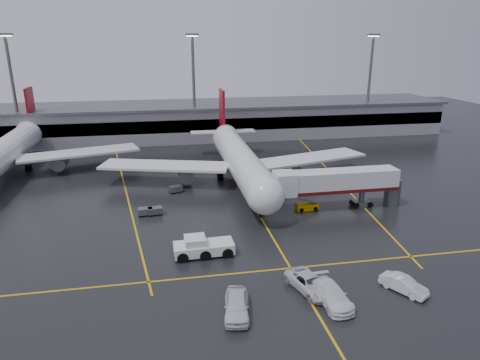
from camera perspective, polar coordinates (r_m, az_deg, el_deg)
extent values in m
plane|color=black|center=(68.48, 1.34, -2.57)|extent=(220.00, 220.00, 0.00)
cube|color=gold|center=(68.47, 1.34, -2.56)|extent=(0.25, 90.00, 0.02)
cube|color=gold|center=(49.16, 6.72, -11.52)|extent=(60.00, 0.25, 0.02)
cube|color=gold|center=(76.86, -15.01, -0.85)|extent=(9.99, 69.35, 0.02)
cube|color=gold|center=(82.73, 12.18, 0.72)|extent=(7.57, 69.64, 0.02)
cube|color=gray|center=(113.25, -3.69, 7.85)|extent=(120.00, 18.00, 8.00)
cube|color=black|center=(104.58, -3.10, 7.27)|extent=(120.00, 0.40, 3.00)
cube|color=#595B60|center=(112.56, -3.74, 10.00)|extent=(122.00, 19.00, 0.60)
cylinder|color=#595B60|center=(109.94, -27.72, 10.01)|extent=(0.70, 0.70, 25.00)
cube|color=#595B60|center=(109.31, -28.72, 16.57)|extent=(3.00, 1.20, 0.50)
cube|color=#FFE5B2|center=(109.31, -28.70, 16.42)|extent=(2.60, 0.90, 0.20)
cylinder|color=#595B60|center=(105.61, -6.12, 11.70)|extent=(0.70, 0.70, 25.00)
cube|color=#595B60|center=(104.96, -6.37, 18.60)|extent=(3.00, 1.20, 0.50)
cube|color=#FFE5B2|center=(104.96, -6.36, 18.44)|extent=(2.60, 0.90, 0.20)
cylinder|color=#595B60|center=(118.02, 16.70, 11.73)|extent=(0.70, 0.70, 25.00)
cube|color=#595B60|center=(117.44, 17.28, 17.88)|extent=(3.00, 1.20, 0.50)
cube|color=#FFE5B2|center=(117.43, 17.27, 17.74)|extent=(2.60, 0.90, 0.20)
cylinder|color=silver|center=(74.62, 0.10, 2.59)|extent=(5.20, 36.00, 5.20)
sphere|color=silver|center=(57.88, 3.41, -2.13)|extent=(5.20, 5.20, 5.20)
cone|color=silver|center=(94.61, -2.27, 6.31)|extent=(4.94, 8.00, 4.94)
cube|color=maroon|center=(94.71, -2.40, 9.33)|extent=(0.50, 5.50, 8.50)
cube|color=silver|center=(94.57, -2.28, 6.42)|extent=(14.00, 3.00, 0.25)
cube|color=silver|center=(75.57, -9.93, 1.88)|extent=(22.80, 11.83, 0.40)
cube|color=silver|center=(80.02, 9.03, 2.85)|extent=(22.80, 11.83, 0.40)
cylinder|color=#595B60|center=(75.11, -7.19, 0.80)|extent=(2.60, 4.50, 2.60)
cylinder|color=#595B60|center=(78.41, 6.80, 1.56)|extent=(2.60, 4.50, 2.60)
cylinder|color=#595B60|center=(61.75, 2.68, -3.97)|extent=(0.56, 0.56, 2.00)
cylinder|color=#595B60|center=(77.88, -2.63, 0.79)|extent=(0.56, 0.56, 2.00)
cylinder|color=#595B60|center=(78.97, 1.98, 1.04)|extent=(0.56, 0.56, 2.00)
cylinder|color=black|center=(61.96, 2.68, -4.44)|extent=(0.40, 1.10, 1.10)
cylinder|color=black|center=(78.01, -2.62, 0.48)|extent=(1.00, 1.40, 1.40)
cylinder|color=black|center=(79.10, 1.97, 0.74)|extent=(1.00, 1.40, 1.40)
cylinder|color=silver|center=(89.73, -28.94, 2.97)|extent=(5.20, 36.00, 5.20)
cone|color=silver|center=(109.27, -25.76, 6.13)|extent=(4.94, 8.00, 4.94)
cube|color=maroon|center=(109.45, -25.99, 8.74)|extent=(0.50, 5.50, 8.50)
cube|color=silver|center=(109.23, -25.78, 6.23)|extent=(14.00, 3.00, 0.25)
cube|color=silver|center=(88.56, -20.49, 3.40)|extent=(22.80, 11.83, 0.40)
cylinder|color=#595B60|center=(88.64, -22.72, 2.21)|extent=(2.60, 4.50, 2.60)
cylinder|color=#595B60|center=(92.31, -26.22, 1.68)|extent=(0.56, 0.56, 2.00)
cylinder|color=black|center=(92.43, -26.18, 1.42)|extent=(1.00, 1.40, 1.40)
cube|color=silver|center=(65.14, 12.86, -0.04)|extent=(18.00, 3.20, 3.00)
cube|color=#4D0C0D|center=(65.55, 12.78, -1.12)|extent=(18.00, 3.30, 0.50)
cube|color=silver|center=(62.41, 5.92, -0.47)|extent=(3.00, 3.40, 3.30)
cylinder|color=#595B60|center=(67.72, 15.80, -2.17)|extent=(0.80, 0.80, 3.00)
cube|color=#595B60|center=(68.08, 15.73, -3.00)|extent=(2.60, 1.60, 0.90)
cylinder|color=#595B60|center=(69.87, 19.53, -1.48)|extent=(2.40, 2.40, 4.00)
cylinder|color=black|center=(67.61, 14.89, -3.08)|extent=(0.90, 1.80, 0.90)
cylinder|color=black|center=(68.56, 16.56, -2.93)|extent=(0.90, 1.80, 0.90)
cube|color=silver|center=(51.34, -4.81, -8.96)|extent=(7.07, 3.00, 1.20)
cube|color=silver|center=(50.80, -5.97, -8.05)|extent=(2.47, 2.47, 1.00)
cube|color=black|center=(50.80, -5.97, -8.05)|extent=(2.22, 2.22, 0.90)
cylinder|color=black|center=(51.29, -7.72, -9.54)|extent=(1.39, 3.03, 1.30)
cylinder|color=black|center=(51.50, -4.80, -9.30)|extent=(1.39, 3.03, 1.30)
cylinder|color=black|center=(51.85, -1.92, -9.05)|extent=(1.39, 3.03, 1.30)
cube|color=#D29200|center=(65.01, 8.85, -3.48)|extent=(3.38, 1.54, 1.01)
cube|color=#595B60|center=(64.66, 8.89, -2.68)|extent=(3.24, 0.98, 1.16)
cylinder|color=black|center=(64.70, 7.93, -3.76)|extent=(0.72, 1.60, 0.65)
cylinder|color=black|center=(65.50, 9.74, -3.57)|extent=(0.72, 1.60, 0.65)
imported|color=silver|center=(45.12, 9.28, -13.36)|extent=(4.48, 6.61, 1.68)
imported|color=white|center=(43.70, 11.99, -14.60)|extent=(3.02, 6.34, 1.78)
imported|color=silver|center=(47.42, 20.86, -12.82)|extent=(3.88, 4.96, 1.58)
imported|color=silver|center=(41.25, -0.45, -16.24)|extent=(3.15, 5.86, 1.90)
cube|color=#595B60|center=(63.60, -11.16, -3.97)|extent=(2.17, 1.57, 0.90)
cylinder|color=black|center=(63.23, -11.79, -4.61)|extent=(0.40, 0.20, 0.40)
cylinder|color=black|center=(63.41, -10.35, -4.45)|extent=(0.40, 0.20, 0.40)
cylinder|color=black|center=(64.15, -11.91, -4.28)|extent=(0.40, 0.20, 0.40)
cylinder|color=black|center=(64.33, -10.49, -4.12)|extent=(0.40, 0.20, 0.40)
cube|color=#595B60|center=(63.68, -12.43, -4.03)|extent=(2.11, 1.48, 0.90)
cylinder|color=black|center=(63.36, -13.09, -4.66)|extent=(0.40, 0.20, 0.40)
cylinder|color=black|center=(63.43, -11.65, -4.53)|extent=(0.40, 0.20, 0.40)
cylinder|color=black|center=(64.29, -13.14, -4.32)|extent=(0.40, 0.20, 0.40)
cylinder|color=black|center=(64.35, -11.72, -4.19)|extent=(0.40, 0.20, 0.40)
cube|color=#595B60|center=(72.14, -8.52, -1.13)|extent=(2.31, 1.87, 0.90)
cylinder|color=black|center=(71.60, -8.95, -1.70)|extent=(0.40, 0.20, 0.40)
cylinder|color=black|center=(72.12, -7.76, -1.49)|extent=(0.40, 0.20, 0.40)
cylinder|color=black|center=(72.48, -9.23, -1.46)|extent=(0.40, 0.20, 0.40)
cylinder|color=black|center=(73.00, -8.06, -1.26)|extent=(0.40, 0.20, 0.40)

